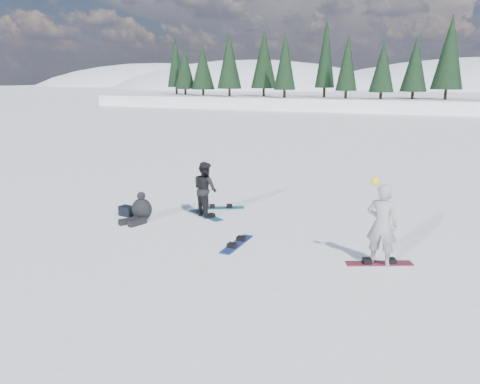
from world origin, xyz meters
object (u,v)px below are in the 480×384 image
Objects in this scene: seated_rider at (141,210)px; snowboard_loose_a at (237,244)px; snowboarder_woman at (382,224)px; gear_bag at (127,211)px; snowboarder_man at (205,189)px; snowboard_loose_c at (221,208)px.

seated_rider is 0.75× the size of snowboard_loose_a.
snowboarder_woman is 1.35× the size of snowboard_loose_a.
snowboarder_man is at bearing 23.10° from gear_bag.
gear_bag is at bearing -167.98° from snowboard_loose_c.
snowboarder_woman reaches higher than seated_rider.
snowboarder_man is at bearing 44.88° from snowboard_loose_a.
snowboarder_woman reaches higher than snowboard_loose_a.
snowboarder_man is (-5.40, 1.83, -0.11)m from snowboarder_woman.
snowboarder_woman reaches higher than snowboarder_man.
snowboarder_woman is at bearing -54.78° from snowboard_loose_c.
snowboarder_woman is at bearing -170.34° from snowboarder_man.
snowboarder_man is 1.25m from snowboard_loose_c.
snowboarder_woman is 6.08m from snowboard_loose_c.
gear_bag is (-2.22, -0.95, -0.69)m from snowboarder_man.
gear_bag reaches higher than snowboard_loose_c.
seated_rider is 0.75× the size of snowboard_loose_c.
snowboard_loose_c is at bearing 39.38° from gear_bag.
snowboard_loose_a is at bearing 6.37° from snowboarder_woman.
seated_rider reaches higher than gear_bag.
snowboard_loose_c is at bearing -65.86° from snowboarder_man.
gear_bag is at bearing -2.42° from snowboarder_woman.
gear_bag is at bearing 51.52° from snowboarder_man.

